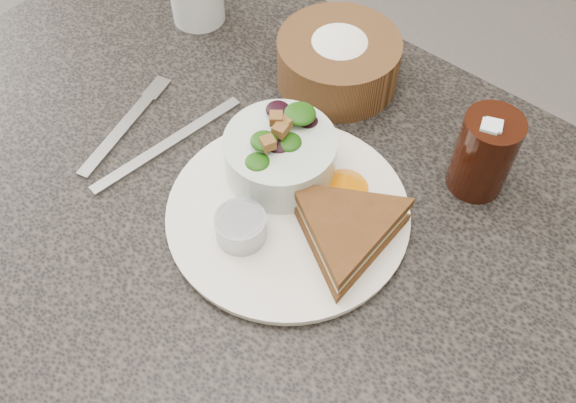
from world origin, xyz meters
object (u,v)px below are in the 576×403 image
(salad_bowl, at_px, (280,150))
(bread_basket, at_px, (339,54))
(sandwich, at_px, (346,231))
(dressing_ramekin, at_px, (241,227))
(dining_table, at_px, (255,322))
(cola_glass, at_px, (485,150))
(dinner_plate, at_px, (288,214))

(salad_bowl, height_order, bread_basket, bread_basket)
(sandwich, relative_size, salad_bowl, 1.22)
(salad_bowl, xyz_separation_m, dressing_ramekin, (0.03, -0.10, -0.02))
(dining_table, distance_m, cola_glass, 0.52)
(dining_table, height_order, dinner_plate, dinner_plate)
(dining_table, distance_m, bread_basket, 0.48)
(dining_table, xyz_separation_m, dressing_ramekin, (0.05, -0.06, 0.40))
(sandwich, xyz_separation_m, dressing_ramekin, (-0.09, -0.07, -0.00))
(dining_table, bearing_deg, sandwich, 4.11)
(dining_table, bearing_deg, dinner_plate, 1.64)
(dining_table, relative_size, dressing_ramekin, 17.51)
(salad_bowl, relative_size, bread_basket, 0.81)
(dining_table, height_order, cola_glass, cola_glass)
(salad_bowl, distance_m, cola_glass, 0.23)
(dressing_ramekin, height_order, cola_glass, cola_glass)
(bread_basket, bearing_deg, cola_glass, -8.66)
(sandwich, relative_size, dressing_ramekin, 2.81)
(sandwich, height_order, salad_bowl, salad_bowl)
(cola_glass, bearing_deg, bread_basket, 171.34)
(sandwich, xyz_separation_m, bread_basket, (-0.17, 0.21, 0.01))
(sandwich, distance_m, bread_basket, 0.27)
(sandwich, xyz_separation_m, salad_bowl, (-0.12, 0.03, 0.02))
(bread_basket, bearing_deg, dinner_plate, -66.89)
(dining_table, distance_m, dinner_plate, 0.39)
(dinner_plate, bearing_deg, dressing_ramekin, -107.19)
(dining_table, bearing_deg, salad_bowl, 59.33)
(cola_glass, bearing_deg, salad_bowl, -142.55)
(dinner_plate, xyz_separation_m, dressing_ramekin, (-0.02, -0.06, 0.02))
(dressing_ramekin, bearing_deg, bread_basket, 105.07)
(bread_basket, height_order, cola_glass, cola_glass)
(dining_table, relative_size, bread_basket, 6.12)
(sandwich, distance_m, cola_glass, 0.19)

